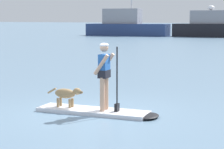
% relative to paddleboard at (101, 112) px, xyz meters
% --- Properties ---
extents(ground_plane, '(400.00, 400.00, 0.00)m').
position_rel_paddleboard_xyz_m(ground_plane, '(-0.22, -0.03, -0.05)').
color(ground_plane, slate).
extents(paddleboard, '(3.32, 1.23, 0.10)m').
position_rel_paddleboard_xyz_m(paddleboard, '(0.00, 0.00, 0.00)').
color(paddleboard, silver).
rests_on(paddleboard, ground_plane).
extents(person_paddler, '(0.64, 0.53, 1.73)m').
position_rel_paddleboard_xyz_m(person_paddler, '(0.11, 0.02, 1.06)').
color(person_paddler, tan).
rests_on(person_paddler, paddleboard).
extents(dog, '(1.05, 0.30, 0.53)m').
position_rel_paddleboard_xyz_m(dog, '(-0.97, -0.14, 0.40)').
color(dog, '#997A51').
rests_on(dog, paddleboard).
extents(moored_boat_far_starboard, '(11.82, 5.05, 12.34)m').
position_rel_paddleboard_xyz_m(moored_boat_far_starboard, '(-23.01, 44.41, 1.37)').
color(moored_boat_far_starboard, navy).
rests_on(moored_boat_far_starboard, ground_plane).
extents(moored_boat_starboard, '(11.49, 3.49, 4.10)m').
position_rel_paddleboard_xyz_m(moored_boat_starboard, '(-10.94, 46.48, 1.26)').
color(moored_boat_starboard, black).
rests_on(moored_boat_starboard, ground_plane).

